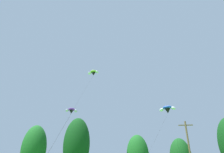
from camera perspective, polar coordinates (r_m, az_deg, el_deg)
name	(u,v)px	position (r m, az deg, el deg)	size (l,w,h in m)	color
treeline_tree_c	(34,149)	(52.11, -21.03, -18.46)	(5.51, 5.51, 13.75)	#472D19
treeline_tree_d	(77,145)	(48.93, -9.87, -18.24)	(5.92, 5.92, 15.24)	#472D19
parafoil_kite_high_purple	(71,111)	(40.14, -11.28, -9.37)	(2.38, 11.85, 12.97)	purple
parafoil_kite_mid_blue_white	(167,109)	(50.39, 15.23, -8.81)	(11.04, 20.58, 16.31)	blue
parafoil_kite_far_lime_white	(93,73)	(49.79, -5.22, 1.05)	(5.13, 18.49, 24.51)	#93D633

